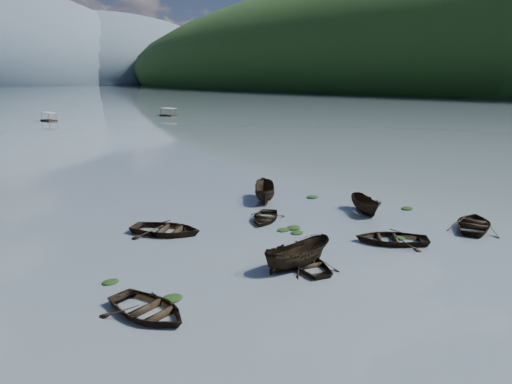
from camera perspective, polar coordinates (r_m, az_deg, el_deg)
ground_plane at (r=27.78m, az=15.92°, el=-8.71°), size 2400.00×2400.00×0.00m
right_hill_far at (r=535.46m, az=25.71°, el=11.57°), size 520.00×1200.00×190.00m
haze_mtn_d at (r=976.10m, az=-18.89°, el=12.70°), size 520.00×520.00×220.00m
rowboat_0 at (r=22.12m, az=-13.33°, el=-14.68°), size 4.15×5.12×0.94m
rowboat_1 at (r=26.63m, az=6.47°, el=-9.25°), size 3.80×4.53×0.80m
rowboat_2 at (r=26.54m, az=5.15°, el=-9.30°), size 4.63×2.05×1.74m
rowboat_3 at (r=31.45m, az=16.52°, el=-6.05°), size 5.65×5.70×0.97m
rowboat_4 at (r=36.54m, az=25.56°, el=-4.06°), size 5.84×5.11×1.01m
rowboat_5 at (r=37.70m, az=13.51°, el=-2.51°), size 3.26×4.36×1.59m
rowboat_6 at (r=32.39m, az=-11.15°, el=-5.13°), size 5.87×6.17×1.04m
rowboat_7 at (r=34.71m, az=1.08°, el=-3.55°), size 4.89×4.71×0.83m
rowboat_8 at (r=40.24m, az=1.04°, el=-1.07°), size 4.29×4.75×1.81m
weed_clump_0 at (r=23.21m, az=-10.45°, el=-13.08°), size 1.09×0.90×0.24m
weed_clump_1 at (r=32.93m, az=4.72°, el=-4.58°), size 1.09×0.87×0.24m
weed_clump_2 at (r=32.35m, az=17.26°, el=-5.54°), size 1.21×0.97×0.26m
weed_clump_3 at (r=31.96m, az=5.16°, el=-5.17°), size 0.94×0.80×0.21m
weed_clump_4 at (r=39.63m, az=18.35°, el=-2.04°), size 1.09×0.87×0.23m
weed_clump_5 at (r=25.71m, az=-17.72°, el=-10.74°), size 0.90×0.72×0.19m
weed_clump_6 at (r=32.47m, az=3.42°, el=-4.83°), size 0.97×0.80×0.20m
weed_clump_7 at (r=41.51m, az=7.06°, el=-0.70°), size 1.18×0.94×0.26m
pontoon_centre at (r=127.27m, az=-24.43°, el=8.08°), size 2.86×5.59×2.05m
pontoon_right at (r=134.71m, az=-10.90°, el=9.33°), size 2.98×5.77×2.12m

